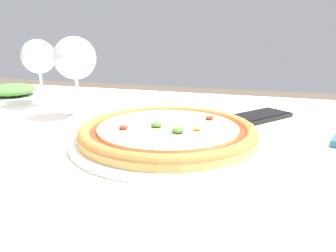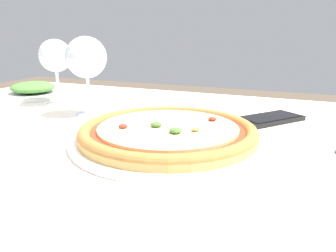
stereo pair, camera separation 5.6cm
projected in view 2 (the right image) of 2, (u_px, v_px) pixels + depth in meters
The scene contains 6 objects.
dining_table at pixel (134, 180), 0.63m from camera, with size 1.32×0.94×0.75m.
pizza_plate at pixel (168, 133), 0.57m from camera, with size 0.34×0.34×0.04m.
wine_glass_far_left at pixel (86, 59), 0.72m from camera, with size 0.09×0.09×0.18m.
wine_glass_far_right at pixel (55, 57), 0.83m from camera, with size 0.08×0.08×0.17m.
cell_phone at pixel (270, 119), 0.71m from camera, with size 0.14×0.16×0.01m.
side_plate at pixel (33, 91), 0.98m from camera, with size 0.22×0.22×0.04m.
Camera 2 is at (0.28, -0.51, 0.93)m, focal length 35.00 mm.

